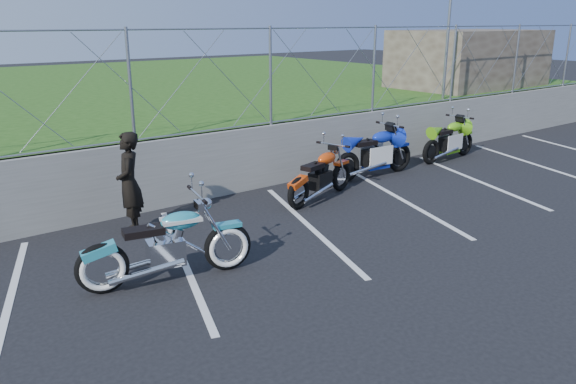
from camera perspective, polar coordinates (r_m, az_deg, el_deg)
ground at (r=9.02m, az=6.16°, el=-5.21°), size 90.00×90.00×0.00m
retaining_wall at (r=11.48m, az=-5.78°, el=3.09°), size 30.00×0.22×1.30m
grass_field at (r=20.55m, az=-20.77°, el=8.25°), size 30.00×20.00×1.30m
stone_building at (r=19.99m, az=17.89°, el=12.80°), size 5.00×3.00×1.80m
chain_link_fence at (r=11.20m, az=-6.04°, el=11.31°), size 28.00×0.03×2.00m
sign_pole at (r=16.36m, az=15.86°, el=14.31°), size 0.08×0.08×3.00m
parking_lines at (r=10.48m, az=7.21°, el=-2.02°), size 18.29×4.31×0.01m
cruiser_turquoise at (r=7.73m, az=-11.96°, el=-5.57°), size 2.37×0.77×1.19m
naked_orange at (r=11.05m, az=3.44°, el=1.52°), size 2.07×0.80×1.05m
sportbike_green at (r=14.83m, az=16.08°, el=4.94°), size 2.07×0.74×1.07m
sportbike_blue at (r=12.82m, az=8.89°, el=3.76°), size 2.24×0.80×1.16m
person_standing at (r=9.53m, az=-15.82°, el=0.85°), size 0.62×0.73×1.70m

